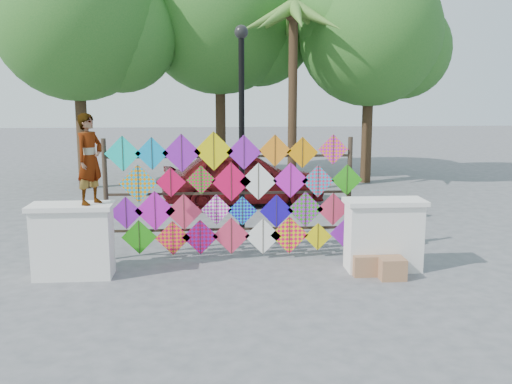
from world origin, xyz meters
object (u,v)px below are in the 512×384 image
kite_rack (232,196)px  sedan (244,177)px  lamppost (242,114)px  vendor_woman (90,159)px

kite_rack → sedan: kite_rack is taller
sedan → lamppost: size_ratio=1.01×
vendor_woman → lamppost: lamppost is taller
sedan → lamppost: lamppost is taller
sedan → lamppost: 4.33m
kite_rack → lamppost: (0.25, 1.27, 1.48)m
lamppost → sedan: bearing=86.3°
vendor_woman → sedan: 6.85m
kite_rack → lamppost: size_ratio=1.09×
kite_rack → vendor_woman: (-2.40, -0.93, 0.83)m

